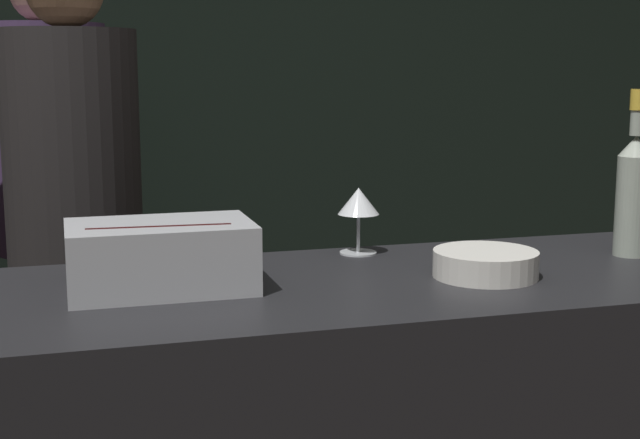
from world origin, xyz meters
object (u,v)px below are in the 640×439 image
at_px(ice_bin_with_bottles, 161,253).
at_px(bowl_white, 485,263).
at_px(person_grey_polo, 52,201).
at_px(person_in_hoodie, 76,234).
at_px(rose_wine_bottle, 634,188).
at_px(wine_glass, 359,204).

bearing_deg(ice_bin_with_bottles, bowl_white, -6.96).
bearing_deg(person_grey_polo, person_in_hoodie, 5.54).
bearing_deg(bowl_white, rose_wine_bottle, 13.53).
distance_m(bowl_white, rose_wine_bottle, 0.44).
distance_m(ice_bin_with_bottles, rose_wine_bottle, 1.05).
relative_size(wine_glass, person_in_hoodie, 0.09).
height_order(rose_wine_bottle, person_in_hoodie, person_in_hoodie).
relative_size(ice_bin_with_bottles, wine_glass, 2.30).
xyz_separation_m(bowl_white, wine_glass, (-0.17, 0.29, 0.09)).
relative_size(bowl_white, person_in_hoodie, 0.12).
bearing_deg(person_grey_polo, ice_bin_with_bottles, 6.88).
xyz_separation_m(rose_wine_bottle, person_grey_polo, (-1.25, 1.43, -0.18)).
xyz_separation_m(bowl_white, person_grey_polo, (-0.85, 1.53, -0.06)).
relative_size(ice_bin_with_bottles, bowl_white, 1.64).
xyz_separation_m(wine_glass, rose_wine_bottle, (0.58, -0.19, 0.04)).
relative_size(wine_glass, person_grey_polo, 0.08).
xyz_separation_m(wine_glass, person_in_hoodie, (-0.61, 0.69, -0.16)).
bearing_deg(bowl_white, wine_glass, 121.06).
height_order(bowl_white, rose_wine_bottle, rose_wine_bottle).
bearing_deg(ice_bin_with_bottles, person_grey_polo, 98.18).
bearing_deg(person_in_hoodie, wine_glass, 52.21).
height_order(bowl_white, person_in_hoodie, person_in_hoodie).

